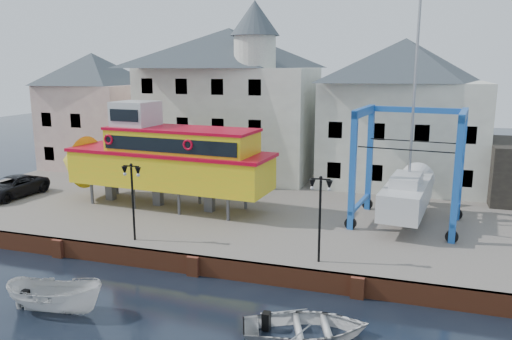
% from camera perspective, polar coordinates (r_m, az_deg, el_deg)
% --- Properties ---
extents(ground, '(140.00, 140.00, 0.00)m').
position_cam_1_polar(ground, '(25.47, -7.10, -11.83)').
color(ground, black).
rests_on(ground, ground).
extents(hardstanding, '(44.00, 22.00, 1.00)m').
position_cam_1_polar(hardstanding, '(34.98, 0.43, -4.23)').
color(hardstanding, '#645B55').
rests_on(hardstanding, ground).
extents(quay_wall, '(44.00, 0.47, 1.00)m').
position_cam_1_polar(quay_wall, '(25.36, -7.03, -10.71)').
color(quay_wall, brown).
rests_on(quay_wall, ground).
extents(building_pink, '(8.00, 7.00, 10.30)m').
position_cam_1_polar(building_pink, '(48.24, -17.93, 6.48)').
color(building_pink, tan).
rests_on(building_pink, hardstanding).
extents(building_white_main, '(14.00, 8.30, 14.00)m').
position_cam_1_polar(building_white_main, '(42.29, -2.91, 7.98)').
color(building_white_main, beige).
rests_on(building_white_main, hardstanding).
extents(building_white_right, '(12.00, 8.00, 11.20)m').
position_cam_1_polar(building_white_right, '(40.27, 16.35, 6.26)').
color(building_white_right, beige).
rests_on(building_white_right, hardstanding).
extents(lamp_post_left, '(1.12, 0.32, 4.20)m').
position_cam_1_polar(lamp_post_left, '(26.99, -14.00, -1.39)').
color(lamp_post_left, black).
rests_on(lamp_post_left, hardstanding).
extents(lamp_post_right, '(1.12, 0.32, 4.20)m').
position_cam_1_polar(lamp_post_right, '(23.44, 7.37, -3.13)').
color(lamp_post_right, black).
rests_on(lamp_post_right, hardstanding).
extents(tour_boat, '(16.06, 4.93, 6.89)m').
position_cam_1_polar(tour_boat, '(33.50, -11.26, 1.41)').
color(tour_boat, '#59595E').
rests_on(tour_boat, hardstanding).
extents(travel_lift, '(6.62, 8.85, 13.07)m').
position_cam_1_polar(travel_lift, '(31.13, 17.09, -1.69)').
color(travel_lift, '#2049AA').
rests_on(travel_lift, hardstanding).
extents(van, '(2.79, 5.44, 1.47)m').
position_cam_1_polar(van, '(39.49, -26.13, -1.74)').
color(van, black).
rests_on(van, hardstanding).
extents(motorboat_a, '(4.46, 2.19, 1.65)m').
position_cam_1_polar(motorboat_a, '(23.42, -21.82, -14.85)').
color(motorboat_a, silver).
rests_on(motorboat_a, ground).
extents(motorboat_b, '(5.72, 4.88, 1.00)m').
position_cam_1_polar(motorboat_b, '(20.25, 5.76, -18.43)').
color(motorboat_b, silver).
rests_on(motorboat_b, ground).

